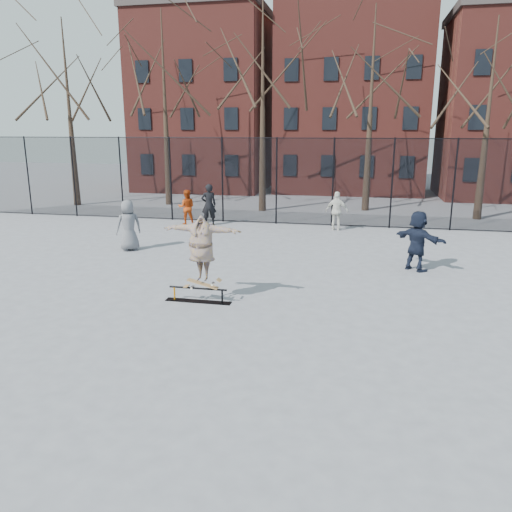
% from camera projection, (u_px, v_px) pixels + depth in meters
% --- Properties ---
extents(ground, '(100.00, 100.00, 0.00)m').
position_uv_depth(ground, '(240.00, 332.00, 11.02)').
color(ground, slate).
extents(skate_rail, '(1.75, 0.27, 0.38)m').
position_uv_depth(skate_rail, '(198.00, 296.00, 12.93)').
color(skate_rail, black).
rests_on(skate_rail, ground).
extents(skateboard, '(0.89, 0.21, 0.11)m').
position_uv_depth(skateboard, '(203.00, 286.00, 12.83)').
color(skateboard, '#A67242').
rests_on(skateboard, skate_rail).
extents(skater, '(2.07, 0.61, 1.67)m').
position_uv_depth(skater, '(202.00, 252.00, 12.61)').
color(skater, '#3A388C').
rests_on(skater, skateboard).
extents(bystander_grey, '(1.08, 1.04, 1.87)m').
position_uv_depth(bystander_grey, '(129.00, 225.00, 18.24)').
color(bystander_grey, slate).
rests_on(bystander_grey, ground).
extents(bystander_black, '(0.83, 0.71, 1.91)m').
position_uv_depth(bystander_black, '(209.00, 205.00, 23.03)').
color(bystander_black, black).
rests_on(bystander_black, ground).
extents(bystander_red, '(0.93, 0.81, 1.62)m').
position_uv_depth(bystander_red, '(187.00, 207.00, 23.29)').
color(bystander_red, '#AC390F').
rests_on(bystander_red, ground).
extents(bystander_white, '(1.06, 0.58, 1.71)m').
position_uv_depth(bystander_white, '(337.00, 211.00, 21.89)').
color(bystander_white, silver).
rests_on(bystander_white, ground).
extents(bystander_navy, '(1.72, 1.57, 1.91)m').
position_uv_depth(bystander_navy, '(417.00, 241.00, 15.62)').
color(bystander_navy, '#171E2F').
rests_on(bystander_navy, ground).
extents(fence, '(34.03, 0.07, 4.00)m').
position_uv_depth(fence, '(306.00, 181.00, 22.84)').
color(fence, black).
rests_on(fence, ground).
extents(tree_row, '(33.66, 7.46, 10.67)m').
position_uv_depth(tree_row, '(313.00, 69.00, 25.51)').
color(tree_row, black).
rests_on(tree_row, ground).
extents(rowhouses, '(29.00, 7.00, 13.00)m').
position_uv_depth(rowhouses, '(339.00, 103.00, 34.03)').
color(rowhouses, maroon).
rests_on(rowhouses, ground).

